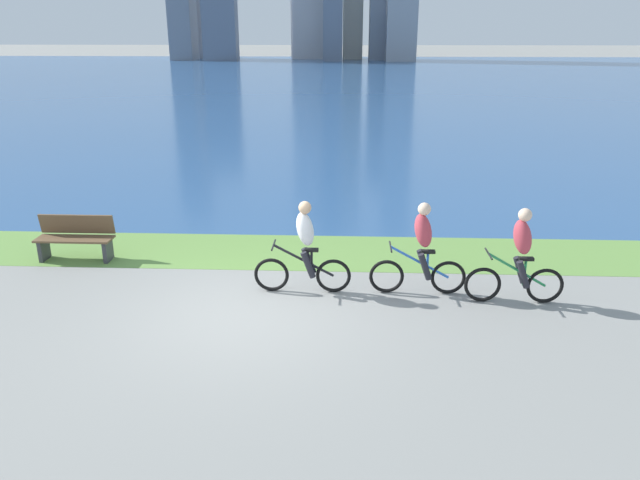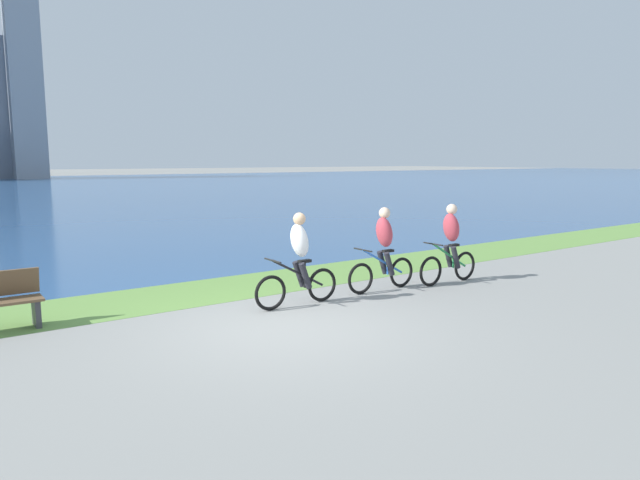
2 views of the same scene
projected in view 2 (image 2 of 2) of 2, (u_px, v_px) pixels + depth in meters
ground_plane at (284, 327)px, 8.82m from camera, size 300.00×300.00×0.00m
grass_strip_bayside at (205, 291)px, 11.19m from camera, size 120.00×2.08×0.01m
cyclist_lead at (299, 259)px, 10.02m from camera, size 1.70×0.52×1.65m
cyclist_trailing at (383, 249)px, 11.19m from camera, size 1.68×0.52×1.65m
cyclist_distant_rear at (450, 244)px, 11.86m from camera, size 1.66×0.52×1.66m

